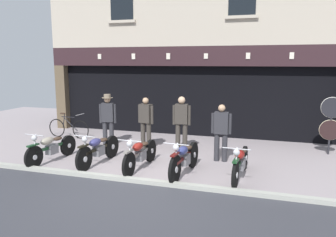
{
  "coord_description": "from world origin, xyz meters",
  "views": [
    {
      "loc": [
        2.89,
        -6.7,
        2.77
      ],
      "look_at": [
        -0.01,
        2.7,
        1.07
      ],
      "focal_mm": 35.47,
      "sensor_mm": 36.0,
      "label": 1
    }
  ],
  "objects_px": {
    "motorcycle_center_right": "(184,158)",
    "shopkeeper_center": "(146,121)",
    "motorcycle_center_left": "(98,149)",
    "salesman_right": "(182,121)",
    "motorcycle_left": "(51,147)",
    "assistant_far_right": "(221,130)",
    "salesman_left": "(108,117)",
    "tyre_sign_pole": "(331,120)",
    "leaning_bicycle": "(68,128)",
    "motorcycle_center": "(140,153)",
    "advert_board_near": "(139,90)",
    "motorcycle_right": "(240,162)",
    "advert_board_far": "(118,87)"
  },
  "relations": [
    {
      "from": "motorcycle_center_right",
      "to": "shopkeeper_center",
      "type": "distance_m",
      "value": 2.71
    },
    {
      "from": "motorcycle_center_left",
      "to": "salesman_right",
      "type": "height_order",
      "value": "salesman_right"
    },
    {
      "from": "motorcycle_left",
      "to": "assistant_far_right",
      "type": "relative_size",
      "value": 1.21
    },
    {
      "from": "motorcycle_left",
      "to": "salesman_left",
      "type": "height_order",
      "value": "salesman_left"
    },
    {
      "from": "motorcycle_center_right",
      "to": "tyre_sign_pole",
      "type": "distance_m",
      "value": 4.85
    },
    {
      "from": "leaning_bicycle",
      "to": "salesman_right",
      "type": "bearing_deg",
      "value": 83.77
    },
    {
      "from": "salesman_left",
      "to": "assistant_far_right",
      "type": "xyz_separation_m",
      "value": [
        3.82,
        -0.66,
        -0.07
      ]
    },
    {
      "from": "motorcycle_center",
      "to": "shopkeeper_center",
      "type": "height_order",
      "value": "shopkeeper_center"
    },
    {
      "from": "advert_board_near",
      "to": "motorcycle_left",
      "type": "bearing_deg",
      "value": -100.27
    },
    {
      "from": "motorcycle_right",
      "to": "advert_board_far",
      "type": "relative_size",
      "value": 2.04
    },
    {
      "from": "advert_board_far",
      "to": "advert_board_near",
      "type": "bearing_deg",
      "value": 0.0
    },
    {
      "from": "motorcycle_left",
      "to": "shopkeeper_center",
      "type": "height_order",
      "value": "shopkeeper_center"
    },
    {
      "from": "motorcycle_center_left",
      "to": "leaning_bicycle",
      "type": "relative_size",
      "value": 1.16
    },
    {
      "from": "motorcycle_center",
      "to": "leaning_bicycle",
      "type": "xyz_separation_m",
      "value": [
        -3.88,
        2.61,
        -0.05
      ]
    },
    {
      "from": "assistant_far_right",
      "to": "salesman_left",
      "type": "bearing_deg",
      "value": -10.58
    },
    {
      "from": "motorcycle_right",
      "to": "leaning_bicycle",
      "type": "xyz_separation_m",
      "value": [
        -6.42,
        2.57,
        -0.05
      ]
    },
    {
      "from": "motorcycle_center",
      "to": "leaning_bicycle",
      "type": "distance_m",
      "value": 4.68
    },
    {
      "from": "motorcycle_center",
      "to": "advert_board_near",
      "type": "distance_m",
      "value": 4.9
    },
    {
      "from": "motorcycle_center_left",
      "to": "advert_board_near",
      "type": "distance_m",
      "value": 4.54
    },
    {
      "from": "shopkeeper_center",
      "to": "motorcycle_center_right",
      "type": "bearing_deg",
      "value": 145.06
    },
    {
      "from": "salesman_right",
      "to": "assistant_far_right",
      "type": "distance_m",
      "value": 1.42
    },
    {
      "from": "leaning_bicycle",
      "to": "assistant_far_right",
      "type": "bearing_deg",
      "value": 80.06
    },
    {
      "from": "advert_board_near",
      "to": "leaning_bicycle",
      "type": "height_order",
      "value": "advert_board_near"
    },
    {
      "from": "motorcycle_left",
      "to": "leaning_bicycle",
      "type": "height_order",
      "value": "leaning_bicycle"
    },
    {
      "from": "assistant_far_right",
      "to": "leaning_bicycle",
      "type": "bearing_deg",
      "value": -13.39
    },
    {
      "from": "motorcycle_center_left",
      "to": "shopkeeper_center",
      "type": "distance_m",
      "value": 2.02
    },
    {
      "from": "motorcycle_center_left",
      "to": "advert_board_near",
      "type": "xyz_separation_m",
      "value": [
        -0.54,
        4.34,
        1.23
      ]
    },
    {
      "from": "motorcycle_left",
      "to": "advert_board_far",
      "type": "xyz_separation_m",
      "value": [
        -0.09,
        4.52,
        1.33
      ]
    },
    {
      "from": "shopkeeper_center",
      "to": "assistant_far_right",
      "type": "distance_m",
      "value": 2.52
    },
    {
      "from": "motorcycle_right",
      "to": "motorcycle_left",
      "type": "bearing_deg",
      "value": 5.77
    },
    {
      "from": "motorcycle_left",
      "to": "advert_board_near",
      "type": "xyz_separation_m",
      "value": [
        0.82,
        4.52,
        1.25
      ]
    },
    {
      "from": "shopkeeper_center",
      "to": "tyre_sign_pole",
      "type": "relative_size",
      "value": 0.95
    },
    {
      "from": "advert_board_near",
      "to": "leaning_bicycle",
      "type": "relative_size",
      "value": 0.59
    },
    {
      "from": "motorcycle_left",
      "to": "assistant_far_right",
      "type": "bearing_deg",
      "value": -156.02
    },
    {
      "from": "shopkeeper_center",
      "to": "salesman_right",
      "type": "relative_size",
      "value": 0.96
    },
    {
      "from": "motorcycle_center_right",
      "to": "leaning_bicycle",
      "type": "relative_size",
      "value": 1.16
    },
    {
      "from": "salesman_right",
      "to": "assistant_far_right",
      "type": "bearing_deg",
      "value": 151.02
    },
    {
      "from": "motorcycle_center_right",
      "to": "tyre_sign_pole",
      "type": "bearing_deg",
      "value": -134.94
    },
    {
      "from": "motorcycle_left",
      "to": "motorcycle_center",
      "type": "xyz_separation_m",
      "value": [
        2.6,
        0.13,
        0.01
      ]
    },
    {
      "from": "tyre_sign_pole",
      "to": "advert_board_near",
      "type": "xyz_separation_m",
      "value": [
        -6.69,
        1.42,
        0.6
      ]
    },
    {
      "from": "motorcycle_center_left",
      "to": "tyre_sign_pole",
      "type": "bearing_deg",
      "value": -150.03
    },
    {
      "from": "leaning_bicycle",
      "to": "motorcycle_left",
      "type": "bearing_deg",
      "value": 27.66
    },
    {
      "from": "salesman_left",
      "to": "leaning_bicycle",
      "type": "distance_m",
      "value": 2.14
    },
    {
      "from": "motorcycle_right",
      "to": "tyre_sign_pole",
      "type": "height_order",
      "value": "tyre_sign_pole"
    },
    {
      "from": "assistant_far_right",
      "to": "motorcycle_left",
      "type": "bearing_deg",
      "value": 17.12
    },
    {
      "from": "salesman_right",
      "to": "advert_board_near",
      "type": "relative_size",
      "value": 1.7
    },
    {
      "from": "salesman_left",
      "to": "advert_board_far",
      "type": "height_order",
      "value": "advert_board_far"
    },
    {
      "from": "assistant_far_right",
      "to": "leaning_bicycle",
      "type": "height_order",
      "value": "assistant_far_right"
    },
    {
      "from": "motorcycle_left",
      "to": "salesman_right",
      "type": "height_order",
      "value": "salesman_right"
    },
    {
      "from": "motorcycle_right",
      "to": "shopkeeper_center",
      "type": "bearing_deg",
      "value": -26.97
    }
  ]
}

